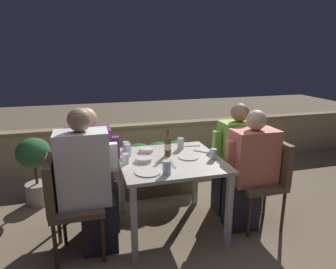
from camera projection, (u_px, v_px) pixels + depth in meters
The scene contains 27 objects.
ground_plane at pixel (170, 228), 3.01m from camera, with size 16.00×16.00×0.00m, color #847056.
parapet_wall at pixel (138, 145), 4.53m from camera, with size 9.00×0.18×0.67m.
dining_table at pixel (170, 168), 2.84m from camera, with size 0.94×0.93×0.74m.
planter_hedge at pixel (159, 164), 3.72m from camera, with size 0.89×0.47×0.64m.
chair_left_near at pixel (65, 198), 2.48m from camera, with size 0.44×0.43×0.88m.
person_white_polo at pixel (88, 183), 2.51m from camera, with size 0.50×0.26×1.29m.
chair_left_far at pixel (73, 182), 2.79m from camera, with size 0.44×0.43×0.88m.
person_purple_stripe at pixel (94, 172), 2.83m from camera, with size 0.49×0.26×1.23m.
chair_right_near at pixel (267, 174), 2.97m from camera, with size 0.44×0.43×0.88m.
person_coral_top at pixel (249, 171), 2.90m from camera, with size 0.50×0.26×1.19m.
chair_right_far at pixel (250, 163), 3.27m from camera, with size 0.44×0.43×0.88m.
person_green_blouse at pixel (234, 159), 3.20m from camera, with size 0.48×0.26×1.20m.
beer_bottle at pixel (168, 145), 2.88m from camera, with size 0.07×0.07×0.27m.
plate_0 at pixel (148, 172), 2.49m from camera, with size 0.22×0.22×0.01m.
plate_1 at pixel (189, 157), 2.85m from camera, with size 0.20×0.20×0.01m.
bowl_0 at pixel (143, 159), 2.74m from camera, with size 0.15×0.15×0.04m.
bowl_1 at pixel (146, 150), 3.01m from camera, with size 0.14×0.14×0.04m.
glass_cup_0 at pixel (181, 144), 3.09m from camera, with size 0.07×0.07×0.12m.
glass_cup_1 at pixel (126, 158), 2.69m from camera, with size 0.06×0.06×0.09m.
glass_cup_2 at pixel (213, 154), 2.80m from camera, with size 0.06×0.06×0.10m.
glass_cup_3 at pixel (126, 146), 3.04m from camera, with size 0.07×0.07×0.09m.
glass_cup_4 at pixel (128, 150), 2.88m from camera, with size 0.06×0.06×0.12m.
glass_cup_5 at pixel (167, 167), 2.45m from camera, with size 0.07×0.07×0.12m.
fork_0 at pixel (201, 151), 3.01m from camera, with size 0.13×0.14×0.01m.
fork_1 at pixel (173, 164), 2.67m from camera, with size 0.03×0.17×0.01m.
fork_2 at pixel (192, 146), 3.19m from camera, with size 0.17×0.04×0.01m.
potted_plant at pixel (35, 164), 3.38m from camera, with size 0.37×0.37×0.79m.
Camera 1 is at (-0.73, -2.55, 1.70)m, focal length 32.00 mm.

